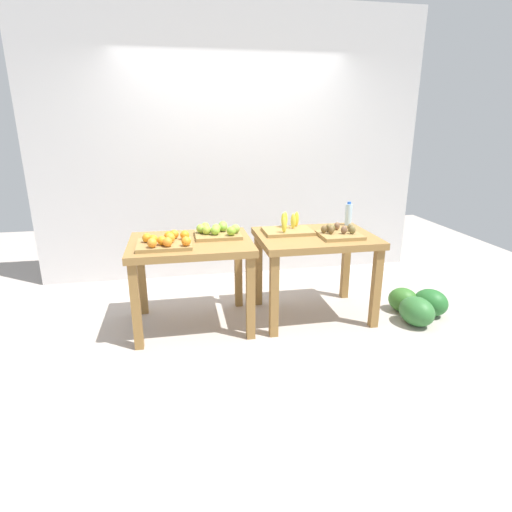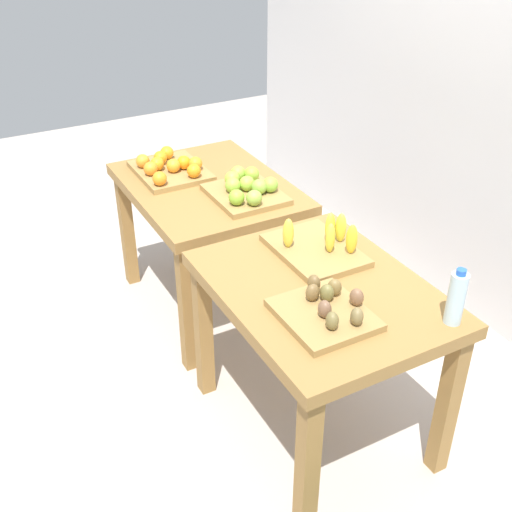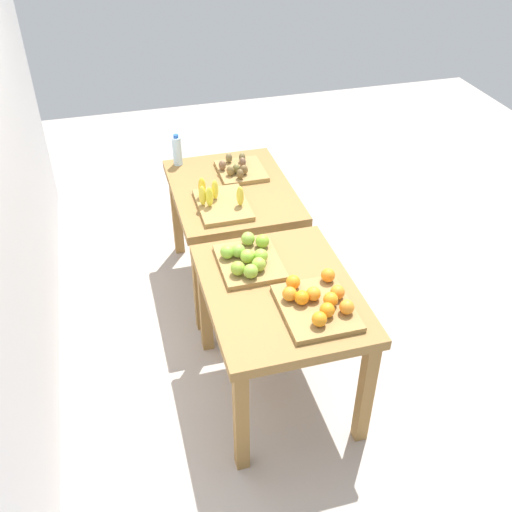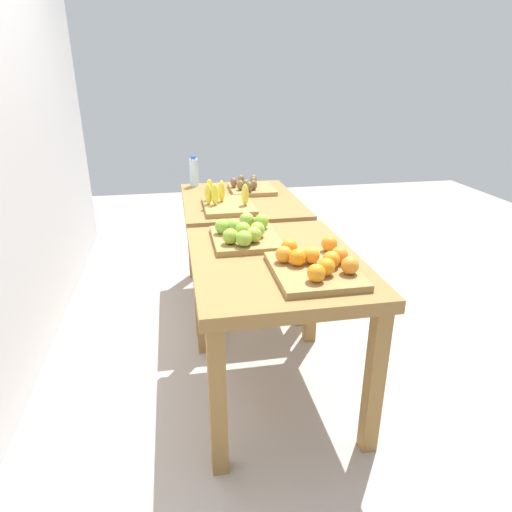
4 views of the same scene
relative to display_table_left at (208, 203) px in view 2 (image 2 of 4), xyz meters
The scene contains 9 objects.
ground_plane 0.87m from the display_table_left, ahead, with size 8.00×8.00×0.00m, color #B0A49A.
back_wall 1.68m from the display_table_left, 67.47° to the left, with size 4.40×0.12×3.00m, color silver.
display_table_left is the anchor object (origin of this frame).
display_table_right 1.12m from the display_table_left, ahead, with size 1.04×0.80×0.79m.
orange_bin 0.29m from the display_table_left, 146.92° to the right, with size 0.44×0.36×0.11m.
apple_bin 0.31m from the display_table_left, 24.18° to the left, with size 0.41×0.34×0.11m.
banana_crate 0.92m from the display_table_left, ahead, with size 0.44×0.32×0.17m.
kiwi_bin 1.31m from the display_table_left, ahead, with size 0.36×0.32×0.10m.
water_bottle 1.60m from the display_table_left, 10.80° to the left, with size 0.07×0.07×0.23m.
Camera 2 is at (2.33, -1.26, 2.25)m, focal length 44.87 mm.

